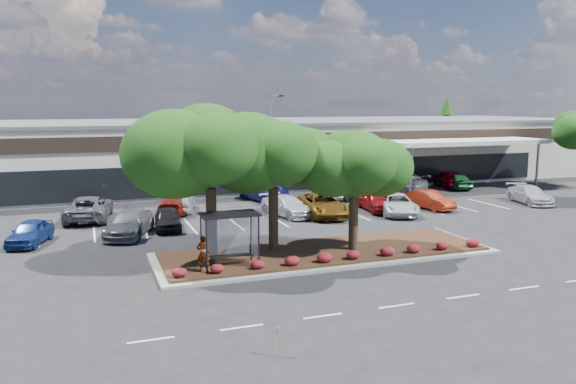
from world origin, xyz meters
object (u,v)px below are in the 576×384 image
object	(u,v)px
car_0	(30,232)
car_1	(130,224)
survey_stake	(277,337)
light_pole	(273,147)

from	to	relation	value
car_0	car_1	distance (m)	5.53
survey_stake	light_pole	bearing A→B (deg)	71.79
survey_stake	car_1	distance (m)	18.97
car_1	survey_stake	bearing A→B (deg)	-59.68
light_pole	car_1	bearing A→B (deg)	-132.34
car_0	car_1	xyz separation A→B (m)	(5.52, 0.24, 0.05)
car_0	car_1	size ratio (longest dim) A/B	0.79
light_pole	survey_stake	world-z (taller)	light_pole
light_pole	car_0	world-z (taller)	light_pole
light_pole	car_0	size ratio (longest dim) A/B	2.18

